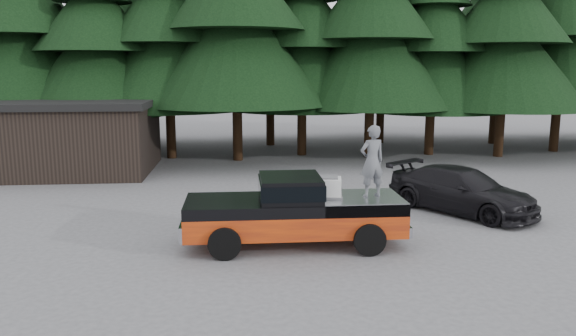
{
  "coord_description": "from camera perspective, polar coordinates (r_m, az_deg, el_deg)",
  "views": [
    {
      "loc": [
        -0.92,
        -14.33,
        4.81
      ],
      "look_at": [
        0.34,
        0.0,
        2.19
      ],
      "focal_mm": 35.0,
      "sensor_mm": 36.0,
      "label": 1
    }
  ],
  "objects": [
    {
      "name": "utility_building",
      "position": [
        27.72,
        -21.96,
        3.07
      ],
      "size": [
        8.4,
        6.4,
        3.3
      ],
      "color": "black",
      "rests_on": "ground"
    },
    {
      "name": "pickup_truck",
      "position": [
        15.23,
        0.61,
        -5.46
      ],
      "size": [
        6.0,
        2.04,
        1.33
      ],
      "primitive_type": null,
      "color": "#D4410A",
      "rests_on": "ground"
    },
    {
      "name": "treeline",
      "position": [
        31.69,
        -2.66,
        15.59
      ],
      "size": [
        60.15,
        16.05,
        17.5
      ],
      "color": "black",
      "rests_on": "ground"
    },
    {
      "name": "ground",
      "position": [
        15.14,
        -1.29,
        -8.19
      ],
      "size": [
        120.0,
        120.0,
        0.0
      ],
      "primitive_type": "plane",
      "color": "#525254",
      "rests_on": "ground"
    },
    {
      "name": "parked_car",
      "position": [
        19.54,
        17.24,
        -2.16
      ],
      "size": [
        4.65,
        5.38,
        1.49
      ],
      "primitive_type": "imported",
      "rotation": [
        0.0,
        0.0,
        0.61
      ],
      "color": "black",
      "rests_on": "ground"
    },
    {
      "name": "man_on_bed",
      "position": [
        15.19,
        8.54,
        0.7
      ],
      "size": [
        0.81,
        0.64,
        1.94
      ],
      "primitive_type": "imported",
      "rotation": [
        0.0,
        0.0,
        3.43
      ],
      "color": "#5A5D62",
      "rests_on": "pickup_truck"
    },
    {
      "name": "air_compressor",
      "position": [
        15.09,
        4.01,
        -2.04
      ],
      "size": [
        0.82,
        0.72,
        0.51
      ],
      "primitive_type": "cube",
      "rotation": [
        0.0,
        0.0,
        -0.16
      ],
      "color": "silver",
      "rests_on": "pickup_truck"
    },
    {
      "name": "truck_cab",
      "position": [
        14.99,
        0.24,
        -1.94
      ],
      "size": [
        1.66,
        1.9,
        0.59
      ],
      "primitive_type": "cube",
      "color": "black",
      "rests_on": "pickup_truck"
    }
  ]
}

